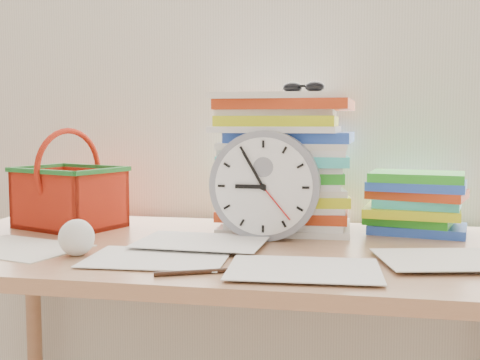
% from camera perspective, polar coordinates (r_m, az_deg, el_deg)
% --- Properties ---
extents(curtain, '(2.40, 0.01, 2.50)m').
position_cam_1_polar(curtain, '(1.72, 1.37, 14.80)').
color(curtain, white).
rests_on(curtain, room_shell).
extents(desk, '(1.40, 0.70, 0.75)m').
position_cam_1_polar(desk, '(1.37, -1.36, -9.22)').
color(desk, '#A5714D').
rests_on(desk, ground).
extents(paper_stack, '(0.36, 0.30, 0.34)m').
position_cam_1_polar(paper_stack, '(1.52, 4.21, 1.69)').
color(paper_stack, white).
rests_on(paper_stack, desk).
extents(clock, '(0.25, 0.05, 0.25)m').
position_cam_1_polar(clock, '(1.39, 2.38, -0.52)').
color(clock, gray).
rests_on(clock, desk).
extents(sunglasses, '(0.15, 0.14, 0.03)m').
position_cam_1_polar(sunglasses, '(1.48, 6.04, 8.75)').
color(sunglasses, black).
rests_on(sunglasses, paper_stack).
extents(book_stack, '(0.29, 0.24, 0.15)m').
position_cam_1_polar(book_stack, '(1.55, 16.06, -2.04)').
color(book_stack, white).
rests_on(book_stack, desk).
extents(basket, '(0.30, 0.27, 0.25)m').
position_cam_1_polar(basket, '(1.61, -15.89, 0.06)').
color(basket, red).
rests_on(basket, desk).
extents(crumpled_ball, '(0.08, 0.08, 0.08)m').
position_cam_1_polar(crumpled_ball, '(1.28, -15.25, -5.25)').
color(crumpled_ball, white).
rests_on(crumpled_ball, desk).
extents(pen, '(0.13, 0.06, 0.01)m').
position_cam_1_polar(pen, '(1.09, -4.67, -8.72)').
color(pen, black).
rests_on(pen, desk).
extents(scattered_papers, '(1.26, 0.42, 0.02)m').
position_cam_1_polar(scattered_papers, '(1.35, -1.37, -5.90)').
color(scattered_papers, white).
rests_on(scattered_papers, desk).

